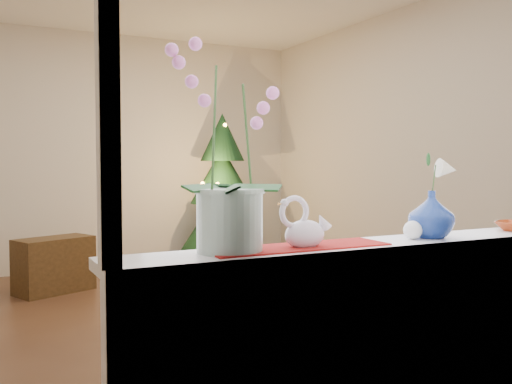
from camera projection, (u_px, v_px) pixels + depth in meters
ground at (183, 321)px, 4.41m from camera, size 5.00×5.00×0.00m
wall_back at (110, 152)px, 6.57m from camera, size 4.50×0.10×2.70m
wall_front at (405, 130)px, 2.10m from camera, size 4.50×0.10×2.70m
wall_right at (410, 150)px, 5.34m from camera, size 0.10×5.00×2.70m
window_apron at (395, 368)px, 2.19m from camera, size 2.20×0.08×0.88m
windowsill at (381, 246)px, 2.24m from camera, size 2.20×0.26×0.04m
window_frame at (401, 36)px, 2.11m from camera, size 2.22×0.06×1.60m
runner at (298, 247)px, 2.07m from camera, size 0.70×0.20×0.01m
orchid_pot at (230, 147)px, 1.95m from camera, size 0.33×0.33×0.73m
swan at (305, 223)px, 2.06m from camera, size 0.23×0.14×0.18m
blue_vase at (432, 211)px, 2.34m from camera, size 0.24×0.24×0.22m
lily at (432, 163)px, 2.33m from camera, size 0.12×0.07×0.17m
paperweight at (413, 230)px, 2.29m from camera, size 0.09×0.09×0.08m
xmas_tree at (222, 191)px, 6.62m from camera, size 1.04×1.04×1.80m
side_table at (54, 265)px, 5.38m from camera, size 0.77×0.59×0.52m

